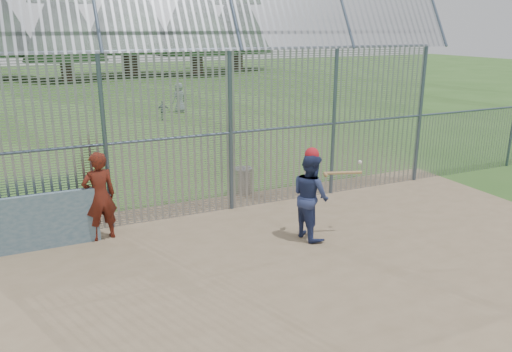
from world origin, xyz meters
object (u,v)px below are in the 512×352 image
onlooker (100,196)px  trash_can (243,181)px  batter (311,196)px  dugout_wall (36,223)px

onlooker → trash_can: size_ratio=2.40×
batter → trash_can: (-0.14, 3.41, -0.59)m
batter → trash_can: batter is taller
batter → onlooker: size_ratio=0.97×
dugout_wall → batter: batter is taller
batter → onlooker: 4.56m
dugout_wall → trash_can: size_ratio=3.05×
onlooker → trash_can: bearing=-168.4°
dugout_wall → onlooker: size_ratio=1.27×
batter → trash_can: size_ratio=2.33×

